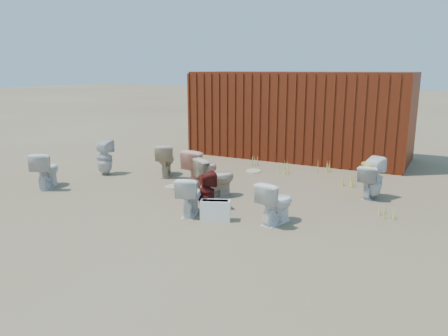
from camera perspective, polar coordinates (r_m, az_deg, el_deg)
The scene contains 22 objects.
ground at distance 8.34m, azimuth -1.96°, elevation -4.50°, with size 100.00×100.00×0.00m, color brown.
shipping_container at distance 12.79m, azimuth 9.89°, elevation 6.89°, with size 6.00×2.40×2.40m, color #4E170D.
toilet_front_a at distance 10.02m, azimuth -22.21°, elevation -0.21°, with size 0.43×0.75×0.77m, color silver.
toilet_front_pink at distance 9.20m, azimuth -2.95°, elevation -0.10°, with size 0.48×0.84×0.85m, color #F3A48C.
toilet_front_c at distance 7.58m, azimuth -4.51°, elevation -3.61°, with size 0.38×0.67×0.69m, color white.
toilet_front_maroon at distance 7.83m, azimuth -2.36°, elevation -3.03°, with size 0.31×0.32×0.69m, color #5A130F.
toilet_front_e at distance 7.19m, azimuth 6.78°, elevation -4.47°, with size 0.40×0.70×0.71m, color white.
toilet_back_a at distance 10.79m, azimuth -15.35°, elevation 1.34°, with size 0.38×0.38×0.84m, color silver.
toilet_back_beige_left at distance 10.38m, azimuth -7.67°, elevation 1.05°, with size 0.43×0.75×0.76m, color #C9B693.
toilet_back_beige_right at distance 8.59m, azimuth -1.15°, elevation -1.23°, with size 0.44×0.78×0.79m, color #C6AD90.
toilet_back_yellowlid at distance 9.00m, azimuth 18.43°, elevation -1.64°, with size 0.37×0.66×0.67m, color silver.
toilet_back_e at distance 8.95m, azimuth 18.87°, elevation -1.24°, with size 0.37×0.38×0.82m, color white.
yellow_lid at distance 8.93m, azimuth 18.58°, elevation 0.52°, with size 0.34×0.42×0.03m, color gold.
loose_tank at distance 7.31m, azimuth -1.13°, elevation -5.57°, with size 0.50×0.20×0.35m, color white.
loose_lid_near at distance 9.46m, azimuth -6.36°, elevation -2.39°, with size 0.38×0.49×0.02m, color #C4AB8E.
loose_lid_far at distance 10.83m, azimuth 3.86°, elevation -0.39°, with size 0.36×0.47×0.02m, color beige.
weed_clump_a at distance 12.00m, azimuth -4.46°, elevation 1.61°, with size 0.36×0.36×0.31m, color #B8B749.
weed_clump_b at distance 10.73m, azimuth 7.95°, elevation 0.14°, with size 0.32×0.32×0.30m, color #B8B749.
weed_clump_c at distance 9.78m, azimuth 16.30°, elevation -1.31°, with size 0.36×0.36×0.36m, color #B8B749.
weed_clump_d at distance 11.48m, azimuth 3.66°, elevation 1.03°, with size 0.30×0.30×0.27m, color #B8B749.
weed_clump_e at distance 10.96m, azimuth 13.15°, elevation 0.30°, with size 0.34×0.34×0.33m, color #B8B749.
weed_clump_f at distance 8.00m, azimuth 20.56°, elevation -5.17°, with size 0.28×0.28×0.25m, color #B8B749.
Camera 1 is at (4.02, -6.87, 2.49)m, focal length 35.00 mm.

